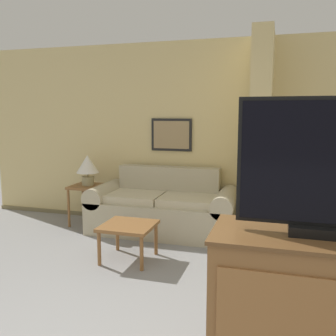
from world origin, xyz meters
TOP-DOWN VIEW (x-y plane):
  - wall_back at (-0.00, 3.79)m, footprint 6.92×0.16m
  - wall_partition_pillar at (0.80, 3.36)m, footprint 0.24×0.76m
  - couch at (-0.45, 3.31)m, footprint 1.98×0.84m
  - coffee_table at (-0.53, 2.26)m, footprint 0.56×0.55m
  - side_table at (-1.60, 3.34)m, footprint 0.47×0.47m
  - table_lamp at (-1.60, 3.34)m, footprint 0.32×0.32m
  - tv_dresser at (1.20, 0.52)m, footprint 1.00×0.51m
  - tv at (1.20, 0.52)m, footprint 0.77×0.16m

SIDE VIEW (x-z plane):
  - couch at x=-0.45m, z-range -0.11..0.75m
  - coffee_table at x=-0.53m, z-range 0.15..0.55m
  - side_table at x=-1.60m, z-range 0.20..0.78m
  - tv_dresser at x=1.20m, z-range 0.00..1.01m
  - table_lamp at x=-1.60m, z-range 0.64..1.08m
  - wall_back at x=0.00m, z-range -0.01..2.59m
  - wall_partition_pillar at x=0.80m, z-range 0.00..2.60m
  - tv at x=1.20m, z-range 1.01..1.69m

